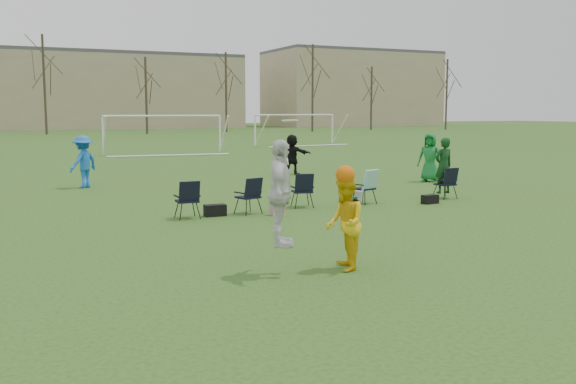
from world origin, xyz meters
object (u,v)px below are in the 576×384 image
goal_mid (163,123)px  goal_right (295,121)px  fielder_green_far (430,157)px  fielder_black (292,154)px  center_contest (313,208)px  fielder_blue (83,162)px

goal_mid → goal_right: (12.00, 6.00, 0.00)m
fielder_green_far → fielder_black: (-3.56, 4.85, -0.07)m
center_contest → goal_mid: 30.90m
fielder_green_far → goal_right: size_ratio=0.25×
fielder_blue → goal_right: goal_right is taller
fielder_blue → fielder_green_far: (12.34, -3.47, 0.01)m
fielder_blue → fielder_black: fielder_blue is taller
goal_right → fielder_blue: bearing=-138.1°
fielder_black → goal_mid: 15.18m
fielder_blue → goal_mid: size_ratio=0.25×
fielder_black → fielder_blue: bearing=55.9°
fielder_green_far → goal_mid: goal_mid is taller
goal_mid → fielder_green_far: bearing=-70.7°
center_contest → fielder_blue: bearing=97.8°
center_contest → goal_mid: (4.97, 30.48, 0.82)m
fielder_black → center_contest: bearing=113.0°
goal_mid → goal_right: bearing=30.6°
fielder_green_far → center_contest: size_ratio=0.73×
fielder_black → center_contest: (-6.85, -15.45, 0.24)m
goal_right → fielder_black: bearing=-123.7°
fielder_green_far → goal_mid: 20.63m
fielder_black → center_contest: 16.91m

